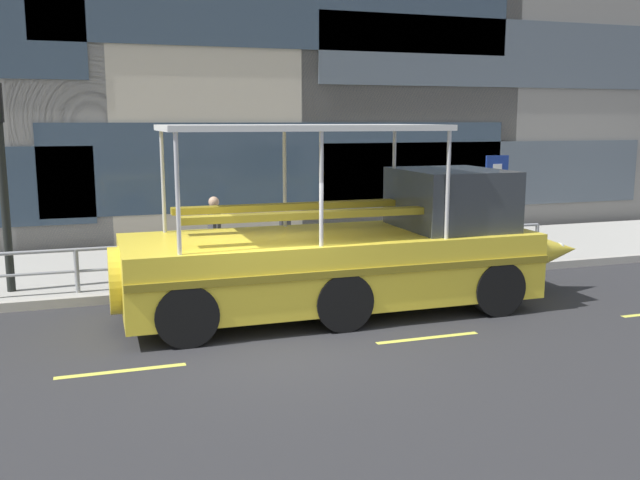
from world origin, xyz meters
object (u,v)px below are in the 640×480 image
(parking_sign, at_px, (495,189))
(pedestrian_mid_left, at_px, (285,229))
(duck_tour_boat, at_px, (359,251))
(traffic_light_pole, at_px, (1,162))
(pedestrian_near_bow, at_px, (422,219))
(pedestrian_mid_right, at_px, (214,227))

(parking_sign, bearing_deg, pedestrian_mid_left, 174.25)
(parking_sign, distance_m, duck_tour_boat, 5.21)
(traffic_light_pole, height_order, pedestrian_mid_left, traffic_light_pole)
(parking_sign, relative_size, pedestrian_near_bow, 1.52)
(traffic_light_pole, distance_m, pedestrian_near_bow, 9.22)
(pedestrian_mid_left, bearing_deg, pedestrian_near_bow, 0.25)
(parking_sign, height_order, pedestrian_mid_right, parking_sign)
(traffic_light_pole, height_order, pedestrian_near_bow, traffic_light_pole)
(parking_sign, distance_m, pedestrian_near_bow, 1.86)
(traffic_light_pole, bearing_deg, pedestrian_near_bow, 2.41)
(parking_sign, xyz_separation_m, duck_tour_boat, (-4.48, -2.54, -0.78))
(parking_sign, height_order, duck_tour_boat, duck_tour_boat)
(pedestrian_near_bow, bearing_deg, duck_tour_boat, -132.81)
(duck_tour_boat, relative_size, pedestrian_near_bow, 5.66)
(duck_tour_boat, bearing_deg, pedestrian_near_bow, 47.19)
(pedestrian_mid_right, bearing_deg, parking_sign, -5.30)
(traffic_light_pole, height_order, parking_sign, traffic_light_pole)
(duck_tour_boat, bearing_deg, pedestrian_mid_right, 124.09)
(parking_sign, xyz_separation_m, pedestrian_mid_right, (-6.62, 0.61, -0.68))
(pedestrian_near_bow, bearing_deg, pedestrian_mid_left, -179.75)
(pedestrian_near_bow, distance_m, pedestrian_mid_right, 4.98)
(traffic_light_pole, bearing_deg, pedestrian_mid_right, 6.58)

